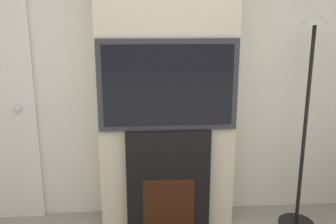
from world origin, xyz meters
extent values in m
cube|color=silver|center=(0.00, 2.03, 1.35)|extent=(6.00, 0.06, 2.70)
cube|color=beige|center=(0.00, 1.85, 1.35)|extent=(1.10, 0.31, 2.70)
cube|color=black|center=(0.00, 1.69, 0.43)|extent=(0.68, 0.14, 0.87)
cube|color=#33160A|center=(0.00, 1.62, 0.26)|extent=(0.42, 0.01, 0.42)
cube|color=#2D2D33|center=(0.00, 1.69, 1.22)|extent=(1.08, 0.06, 0.71)
cube|color=black|center=(0.00, 1.66, 1.22)|extent=(0.99, 0.01, 0.63)
cylinder|color=black|center=(1.10, 1.66, 0.01)|extent=(0.29, 0.29, 0.03)
cylinder|color=black|center=(1.10, 1.66, 0.85)|extent=(0.03, 0.03, 1.65)
cone|color=#B7B2A3|center=(1.10, 1.66, 1.73)|extent=(0.23, 0.23, 0.10)
sphere|color=silver|center=(-1.22, 1.94, 1.00)|extent=(0.06, 0.06, 0.06)
camera|label=1|loc=(-0.20, -1.13, 1.74)|focal=40.00mm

